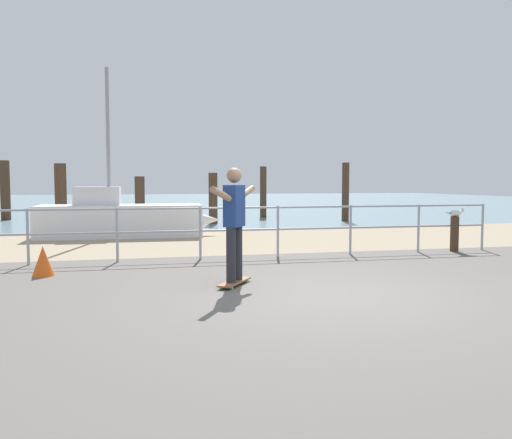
{
  "coord_description": "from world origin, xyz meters",
  "views": [
    {
      "loc": [
        -2.53,
        -6.49,
        1.53
      ],
      "look_at": [
        -0.58,
        2.0,
        0.9
      ],
      "focal_mm": 36.59,
      "sensor_mm": 36.0,
      "label": 1
    }
  ],
  "objects": [
    {
      "name": "ground_plane",
      "position": [
        0.0,
        -1.0,
        0.0
      ],
      "size": [
        24.0,
        10.0,
        0.04
      ],
      "primitive_type": "cube",
      "color": "#605B56",
      "rests_on": "ground"
    },
    {
      "name": "sea_surface",
      "position": [
        0.0,
        35.0,
        0.0
      ],
      "size": [
        72.0,
        50.0,
        0.04
      ],
      "primitive_type": "cube",
      "color": "#75939E",
      "rests_on": "ground"
    },
    {
      "name": "groyne_post_5",
      "position": [
        5.36,
        12.37,
        1.14
      ],
      "size": [
        0.27,
        0.27,
        2.28
      ],
      "primitive_type": "cylinder",
      "color": "#422D1E",
      "rests_on": "ground"
    },
    {
      "name": "skateboarder",
      "position": [
        -1.15,
        0.9,
        1.02
      ],
      "size": [
        0.88,
        1.25,
        1.65
      ],
      "color": "#26262B",
      "rests_on": "skateboard"
    },
    {
      "name": "traffic_cone",
      "position": [
        -4.0,
        2.36,
        0.25
      ],
      "size": [
        0.36,
        0.36,
        0.5
      ],
      "primitive_type": "cone",
      "color": "#E55919",
      "rests_on": "ground"
    },
    {
      "name": "groyne_post_3",
      "position": [
        0.18,
        12.22,
        0.93
      ],
      "size": [
        0.32,
        0.32,
        1.86
      ],
      "primitive_type": "cylinder",
      "color": "#422D1E",
      "rests_on": "ground"
    },
    {
      "name": "groyne_post_0",
      "position": [
        -7.59,
        15.87,
        1.19
      ],
      "size": [
        0.37,
        0.37,
        2.38
      ],
      "primitive_type": "cylinder",
      "color": "#422D1E",
      "rests_on": "ground"
    },
    {
      "name": "railing_fence",
      "position": [
        -1.32,
        3.6,
        0.7
      ],
      "size": [
        12.6,
        0.05,
        1.05
      ],
      "color": "#9EA0A5",
      "rests_on": "ground"
    },
    {
      "name": "skateboard",
      "position": [
        -1.15,
        0.9,
        0.07
      ],
      "size": [
        0.61,
        0.78,
        0.08
      ],
      "color": "brown",
      "rests_on": "ground"
    },
    {
      "name": "bollard_short",
      "position": [
        4.22,
        3.53,
        0.39
      ],
      "size": [
        0.18,
        0.18,
        0.78
      ],
      "primitive_type": "cylinder",
      "color": "#422D1E",
      "rests_on": "ground"
    },
    {
      "name": "groyne_post_2",
      "position": [
        -2.41,
        12.06,
        0.86
      ],
      "size": [
        0.34,
        0.34,
        1.73
      ],
      "primitive_type": "cylinder",
      "color": "#422D1E",
      "rests_on": "ground"
    },
    {
      "name": "sailboat",
      "position": [
        -2.79,
        8.32,
        0.52
      ],
      "size": [
        4.98,
        1.55,
        4.62
      ],
      "color": "silver",
      "rests_on": "ground"
    },
    {
      "name": "groyne_post_4",
      "position": [
        2.77,
        15.17,
        1.1
      ],
      "size": [
        0.28,
        0.28,
        2.19
      ],
      "primitive_type": "cylinder",
      "color": "#422D1E",
      "rests_on": "ground"
    },
    {
      "name": "seagull",
      "position": [
        4.23,
        3.54,
        0.86
      ],
      "size": [
        0.49,
        0.18,
        0.18
      ],
      "color": "white",
      "rests_on": "bollard_short"
    },
    {
      "name": "beach_strip",
      "position": [
        0.0,
        7.0,
        0.0
      ],
      "size": [
        24.0,
        6.0,
        0.04
      ],
      "primitive_type": "cube",
      "color": "tan",
      "rests_on": "ground"
    },
    {
      "name": "groyne_post_1",
      "position": [
        -5.0,
        12.02,
        1.08
      ],
      "size": [
        0.39,
        0.39,
        2.15
      ],
      "primitive_type": "cylinder",
      "color": "#422D1E",
      "rests_on": "ground"
    }
  ]
}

